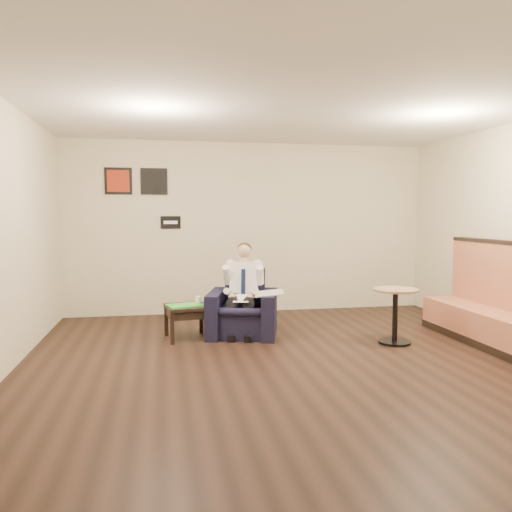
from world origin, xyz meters
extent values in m
plane|color=black|center=(0.00, 0.00, 0.00)|extent=(6.00, 6.00, 0.00)
cube|color=beige|center=(0.00, 3.00, 1.40)|extent=(6.00, 0.02, 2.80)
cube|color=beige|center=(0.00, -3.00, 1.40)|extent=(6.00, 0.02, 2.80)
cube|color=white|center=(0.00, 0.00, 2.80)|extent=(6.00, 6.00, 0.02)
cube|color=black|center=(-1.30, 2.98, 1.50)|extent=(0.32, 0.02, 0.20)
cube|color=#A52B14|center=(-2.10, 2.98, 2.15)|extent=(0.42, 0.03, 0.42)
cube|color=black|center=(-1.55, 2.98, 2.15)|extent=(0.42, 0.03, 0.42)
cube|color=black|center=(-0.38, 1.39, 0.43)|extent=(1.10, 1.10, 0.87)
cube|color=white|center=(-0.43, 1.19, 0.53)|extent=(0.25, 0.32, 0.01)
cube|color=silver|center=(-0.05, 1.21, 0.59)|extent=(0.47, 0.54, 0.01)
cube|color=black|center=(-1.13, 1.33, 0.22)|extent=(0.61, 0.61, 0.44)
cube|color=#2BDB2D|center=(-1.15, 1.31, 0.45)|extent=(0.51, 0.42, 0.01)
cylinder|color=white|center=(-0.97, 1.47, 0.49)|extent=(0.09, 0.09, 0.09)
cube|color=black|center=(-1.10, 1.49, 0.44)|extent=(0.14, 0.07, 0.01)
cube|color=#AD5F43|center=(2.59, 0.21, 0.64)|extent=(0.60, 2.50, 1.28)
cylinder|color=#9D7555|center=(1.44, 0.61, 0.35)|extent=(0.73, 0.73, 0.69)
camera|label=1|loc=(-1.43, -5.17, 1.63)|focal=35.00mm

